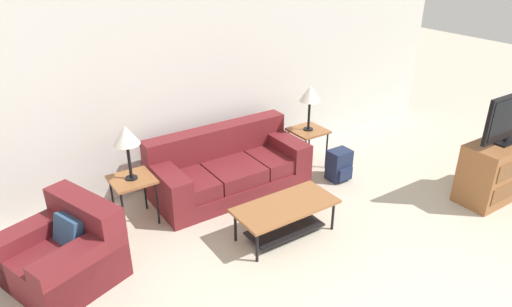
% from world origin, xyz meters
% --- Properties ---
extents(wall_back, '(8.75, 0.06, 2.60)m').
position_xyz_m(wall_back, '(0.00, 4.35, 1.30)').
color(wall_back, silver).
rests_on(wall_back, ground_plane).
extents(couch, '(2.07, 0.93, 0.82)m').
position_xyz_m(couch, '(-0.04, 3.71, 0.29)').
color(couch, maroon).
rests_on(couch, ground_plane).
extents(armchair, '(1.19, 1.21, 0.80)m').
position_xyz_m(armchair, '(-2.28, 3.07, 0.29)').
color(armchair, maroon).
rests_on(armchair, ground_plane).
extents(coffee_table, '(1.18, 0.56, 0.41)m').
position_xyz_m(coffee_table, '(-0.03, 2.44, 0.30)').
color(coffee_table, '#935B33').
rests_on(coffee_table, ground_plane).
extents(side_table_left, '(0.49, 0.48, 0.59)m').
position_xyz_m(side_table_left, '(-1.36, 3.66, 0.52)').
color(side_table_left, '#935B33').
rests_on(side_table_left, ground_plane).
extents(side_table_right, '(0.49, 0.48, 0.59)m').
position_xyz_m(side_table_right, '(1.29, 3.66, 0.52)').
color(side_table_right, '#935B33').
rests_on(side_table_right, ground_plane).
extents(table_lamp_left, '(0.30, 0.30, 0.66)m').
position_xyz_m(table_lamp_left, '(-1.36, 3.66, 1.12)').
color(table_lamp_left, black).
rests_on(table_lamp_left, side_table_left).
extents(table_lamp_right, '(0.30, 0.30, 0.66)m').
position_xyz_m(table_lamp_right, '(1.29, 3.66, 1.12)').
color(table_lamp_right, black).
rests_on(table_lamp_right, side_table_right).
extents(tv_console, '(1.10, 0.51, 0.79)m').
position_xyz_m(tv_console, '(2.78, 1.61, 0.39)').
color(tv_console, '#935B33').
rests_on(tv_console, ground_plane).
extents(television, '(1.05, 0.20, 0.65)m').
position_xyz_m(television, '(2.78, 1.61, 1.13)').
color(television, black).
rests_on(television, tv_console).
extents(backpack, '(0.31, 0.31, 0.44)m').
position_xyz_m(backpack, '(1.40, 3.09, 0.22)').
color(backpack, '#1E2847').
rests_on(backpack, ground_plane).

